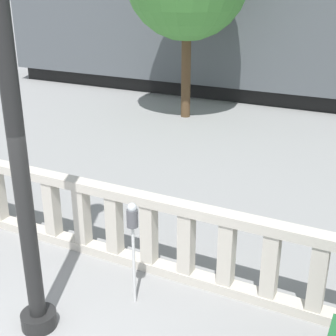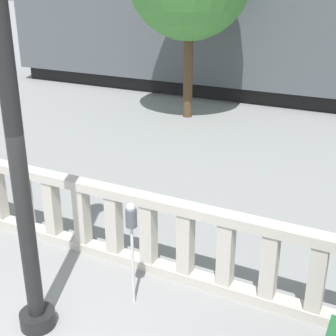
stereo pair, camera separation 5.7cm
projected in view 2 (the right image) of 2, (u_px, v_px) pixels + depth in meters
balustrade at (131, 228)px, 6.93m from camera, size 15.58×0.24×1.20m
lamppost at (5, 63)px, 4.65m from camera, size 0.44×0.44×6.43m
parking_meter at (131, 226)px, 5.87m from camera, size 0.15×0.15×1.47m
train_near at (298, 44)px, 16.27m from camera, size 22.71×3.15×4.43m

